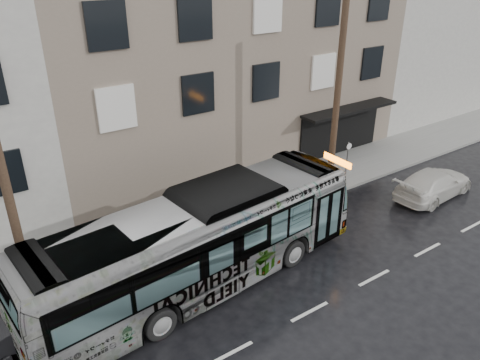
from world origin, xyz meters
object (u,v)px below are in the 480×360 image
at_px(utility_pole_rear, 4,181).
at_px(bus, 199,243).
at_px(sign_post, 346,165).
at_px(utility_pole_front, 337,104).
at_px(white_sedan, 434,184).
at_px(dark_sedan, 57,320).

xyz_separation_m(utility_pole_rear, bus, (5.22, -2.45, -2.87)).
relative_size(utility_pole_rear, bus, 0.70).
xyz_separation_m(utility_pole_rear, sign_post, (15.10, 0.00, -3.30)).
bearing_deg(utility_pole_rear, sign_post, 0.00).
bearing_deg(utility_pole_front, utility_pole_rear, 180.00).
bearing_deg(sign_post, white_sedan, -45.36).
height_order(utility_pole_front, sign_post, utility_pole_front).
xyz_separation_m(utility_pole_front, sign_post, (1.10, 0.00, -3.30)).
bearing_deg(bus, utility_pole_front, -79.86).
relative_size(utility_pole_front, sign_post, 3.75).
distance_m(utility_pole_front, utility_pole_rear, 14.00).
bearing_deg(dark_sedan, utility_pole_rear, 12.32).
height_order(white_sedan, dark_sedan, dark_sedan).
xyz_separation_m(utility_pole_rear, white_sedan, (18.08, -3.02, -3.96)).
xyz_separation_m(utility_pole_front, white_sedan, (4.08, -3.02, -3.96)).
relative_size(utility_pole_rear, dark_sedan, 1.90).
distance_m(utility_pole_front, sign_post, 3.48).
relative_size(utility_pole_rear, sign_post, 3.75).
bearing_deg(bus, sign_post, -81.53).
bearing_deg(utility_pole_front, sign_post, 0.00).
xyz_separation_m(utility_pole_front, bus, (-8.78, -2.45, -2.87)).
bearing_deg(utility_pole_front, white_sedan, -36.50).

